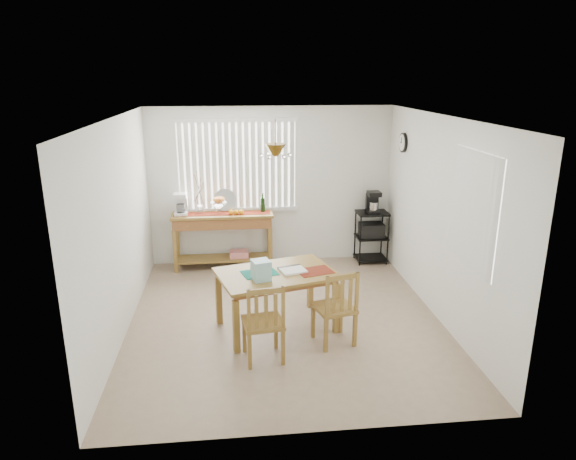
{
  "coord_description": "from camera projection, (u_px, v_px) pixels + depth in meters",
  "views": [
    {
      "loc": [
        -0.61,
        -6.08,
        3.08
      ],
      "look_at": [
        0.1,
        0.55,
        1.05
      ],
      "focal_mm": 32.0,
      "sensor_mm": 36.0,
      "label": 1
    }
  ],
  "objects": [
    {
      "name": "chair_left",
      "position": [
        264.0,
        323.0,
        5.64
      ],
      "size": [
        0.48,
        0.48,
        0.94
      ],
      "color": "olive",
      "rests_on": "ground"
    },
    {
      "name": "wire_cart",
      "position": [
        372.0,
        232.0,
        8.66
      ],
      "size": [
        0.51,
        0.41,
        0.87
      ],
      "color": "black",
      "rests_on": "ground"
    },
    {
      "name": "ground",
      "position": [
        285.0,
        319.0,
        6.74
      ],
      "size": [
        4.0,
        4.5,
        0.01
      ],
      "primitive_type": "cube",
      "color": "tan"
    },
    {
      "name": "sideboard",
      "position": [
        223.0,
        227.0,
        8.36
      ],
      "size": [
        1.63,
        0.46,
        0.92
      ],
      "color": "olive",
      "rests_on": "ground"
    },
    {
      "name": "table_items",
      "position": [
        269.0,
        270.0,
        6.11
      ],
      "size": [
        1.17,
        0.53,
        0.24
      ],
      "color": "#157966",
      "rests_on": "dining_table"
    },
    {
      "name": "cart_items",
      "position": [
        373.0,
        202.0,
        8.52
      ],
      "size": [
        0.21,
        0.25,
        0.36
      ],
      "color": "black",
      "rests_on": "wire_cart"
    },
    {
      "name": "room_shell",
      "position": [
        285.0,
        193.0,
        6.27
      ],
      "size": [
        4.2,
        4.7,
        2.7
      ],
      "color": "white",
      "rests_on": "ground"
    },
    {
      "name": "dining_table",
      "position": [
        276.0,
        279.0,
        6.32
      ],
      "size": [
        1.59,
        1.25,
        0.75
      ],
      "color": "olive",
      "rests_on": "ground"
    },
    {
      "name": "chair_right",
      "position": [
        336.0,
        308.0,
        5.99
      ],
      "size": [
        0.53,
        0.53,
        0.94
      ],
      "color": "olive",
      "rests_on": "ground"
    },
    {
      "name": "sideboard_items",
      "position": [
        206.0,
        205.0,
        8.24
      ],
      "size": [
        1.55,
        0.39,
        0.7
      ],
      "color": "maroon",
      "rests_on": "sideboard"
    }
  ]
}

